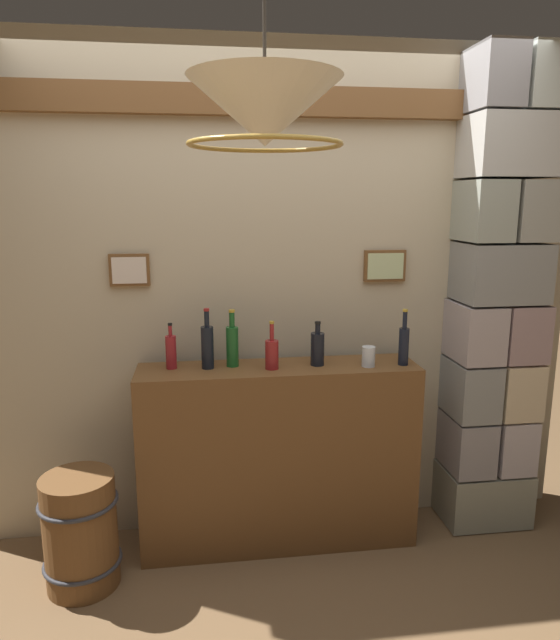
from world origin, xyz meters
TOP-DOWN VIEW (x-y plane):
  - panelled_rear_partition at (-0.00, 1.10)m, footprint 3.31×0.15m
  - stone_pillar at (1.17, 0.93)m, footprint 0.46×0.38m
  - bar_shelf_unit at (0.00, 0.86)m, footprint 1.41×0.33m
  - liquor_bottle_port at (-0.53, 0.90)m, footprint 0.05×0.05m
  - liquor_bottle_rum at (-0.23, 0.90)m, footprint 0.06×0.06m
  - liquor_bottle_amaro at (-0.04, 0.83)m, footprint 0.07×0.07m
  - liquor_bottle_sherry at (0.20, 0.86)m, footprint 0.07×0.07m
  - liquor_bottle_rye at (-0.35, 0.88)m, footprint 0.06×0.06m
  - liquor_bottle_whiskey at (0.63, 0.80)m, footprint 0.05×0.05m
  - glass_tumbler_rocks at (0.45, 0.80)m, footprint 0.07×0.07m
  - pendant_lamp at (-0.15, 0.10)m, footprint 0.52×0.52m
  - wooden_barrel at (-0.96, 0.63)m, footprint 0.36×0.36m

SIDE VIEW (x-z plane):
  - wooden_barrel at x=-0.96m, z-range 0.00..0.55m
  - bar_shelf_unit at x=0.00m, z-range 0.00..0.97m
  - glass_tumbler_rocks at x=0.45m, z-range 0.97..1.07m
  - liquor_bottle_amaro at x=-0.04m, z-range 0.93..1.17m
  - liquor_bottle_port at x=-0.53m, z-range 0.94..1.17m
  - liquor_bottle_sherry at x=0.20m, z-range 0.94..1.17m
  - liquor_bottle_whiskey at x=0.63m, z-range 0.93..1.22m
  - liquor_bottle_rum at x=-0.23m, z-range 0.93..1.22m
  - liquor_bottle_rye at x=-0.35m, z-range 0.93..1.23m
  - stone_pillar at x=1.17m, z-range 0.00..2.50m
  - panelled_rear_partition at x=0.00m, z-range 0.06..2.63m
  - pendant_lamp at x=-0.15m, z-range 1.78..2.35m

